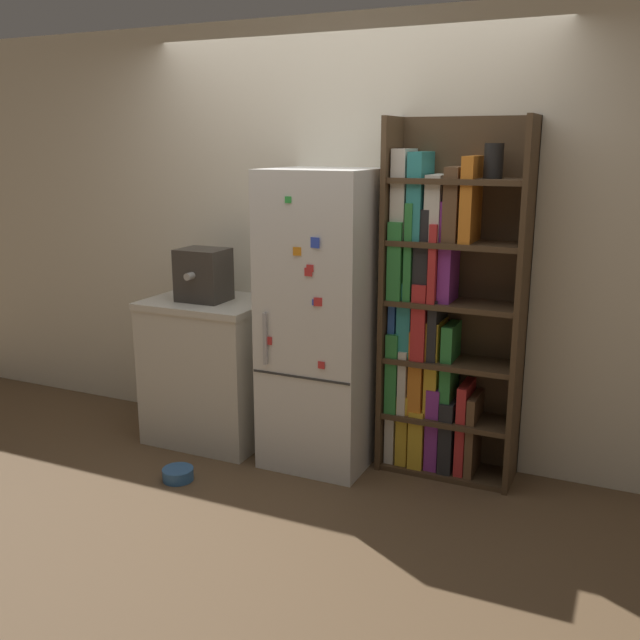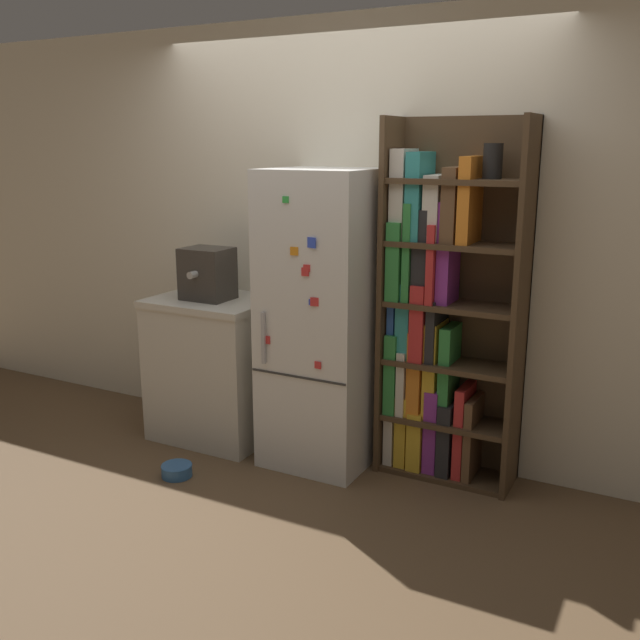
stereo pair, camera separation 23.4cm
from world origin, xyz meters
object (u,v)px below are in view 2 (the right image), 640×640
Objects in this scene: espresso_machine at (207,274)px; pet_bowl at (177,470)px; bookshelf at (439,318)px; refrigerator at (323,320)px.

pet_bowl is at bearing -74.20° from espresso_machine.
bookshelf is 6.24× the size of espresso_machine.
espresso_machine is at bearing 105.80° from pet_bowl.
refrigerator is 5.38× the size of espresso_machine.
pet_bowl is (-0.63, -0.62, -0.83)m from refrigerator.
pet_bowl is at bearing -148.87° from bookshelf.
bookshelf is 1.47m from espresso_machine.
pet_bowl is at bearing -135.47° from refrigerator.
bookshelf reaches higher than pet_bowl.
refrigerator is 0.86× the size of bookshelf.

